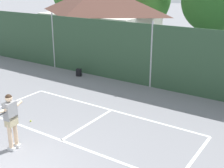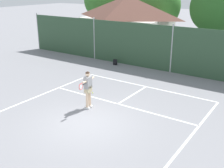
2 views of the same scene
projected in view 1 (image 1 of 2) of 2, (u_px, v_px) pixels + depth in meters
name	position (u px, v px, depth m)	size (l,w,h in m)	color
court_markings	(18.00, 167.00, 8.93)	(8.30, 11.10, 0.01)	white
chainlink_fence	(151.00, 56.00, 14.99)	(26.09, 0.09, 3.26)	#2D4C33
clubhouse_building	(101.00, 19.00, 20.98)	(7.53, 5.24, 4.79)	silver
tennis_player	(11.00, 117.00, 9.51)	(0.38, 1.42, 1.85)	silver
tennis_ball	(31.00, 121.00, 11.70)	(0.07, 0.07, 0.07)	#CCE033
backpack_black	(79.00, 73.00, 17.11)	(0.32, 0.31, 0.46)	black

